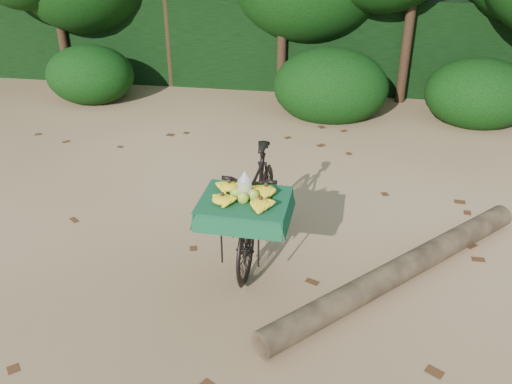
# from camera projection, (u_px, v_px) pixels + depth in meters

# --- Properties ---
(ground) EXTENTS (80.00, 80.00, 0.00)m
(ground) POSITION_uv_depth(u_px,v_px,m) (181.00, 233.00, 6.25)
(ground) COLOR tan
(ground) RESTS_ON ground
(vendor_bicycle) EXTENTS (0.84, 1.90, 1.15)m
(vendor_bicycle) POSITION_uv_depth(u_px,v_px,m) (257.00, 204.00, 5.67)
(vendor_bicycle) COLOR black
(vendor_bicycle) RESTS_ON ground
(fallen_log) EXTENTS (2.65, 2.73, 0.26)m
(fallen_log) POSITION_uv_depth(u_px,v_px,m) (402.00, 269.00, 5.41)
(fallen_log) COLOR brown
(fallen_log) RESTS_ON ground
(hedge_backdrop) EXTENTS (26.00, 1.80, 1.80)m
(hedge_backdrop) POSITION_uv_depth(u_px,v_px,m) (264.00, 36.00, 11.30)
(hedge_backdrop) COLOR black
(hedge_backdrop) RESTS_ON ground
(bush_clumps) EXTENTS (8.80, 1.70, 0.90)m
(bush_clumps) POSITION_uv_depth(u_px,v_px,m) (274.00, 87.00, 9.70)
(bush_clumps) COLOR black
(bush_clumps) RESTS_ON ground
(leaf_litter) EXTENTS (7.00, 7.30, 0.01)m
(leaf_litter) POSITION_uv_depth(u_px,v_px,m) (195.00, 205.00, 6.81)
(leaf_litter) COLOR #432512
(leaf_litter) RESTS_ON ground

